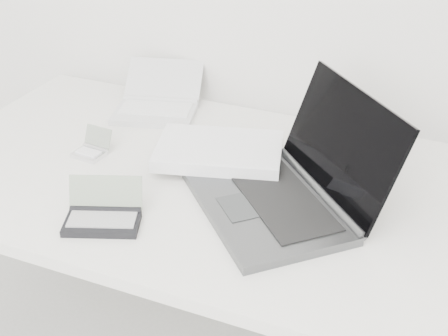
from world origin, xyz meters
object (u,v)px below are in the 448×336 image
at_px(desk, 242,201).
at_px(palmtop_charcoal, 103,216).
at_px(laptop_large, 260,172).
at_px(netbook_open_white, 158,103).

xyz_separation_m(desk, palmtop_charcoal, (-0.22, -0.26, 0.06)).
bearing_deg(laptop_large, desk, -128.46).
bearing_deg(desk, netbook_open_white, 142.94).
height_order(laptop_large, netbook_open_white, laptop_large).
xyz_separation_m(laptop_large, netbook_open_white, (-0.42, 0.28, -0.02)).
bearing_deg(laptop_large, netbook_open_white, -167.53).
bearing_deg(netbook_open_white, palmtop_charcoal, -88.61).
height_order(desk, netbook_open_white, netbook_open_white).
bearing_deg(netbook_open_white, laptop_large, -48.83).
relative_size(laptop_large, netbook_open_white, 1.99).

